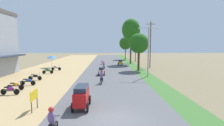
{
  "coord_description": "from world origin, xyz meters",
  "views": [
    {
      "loc": [
        -0.46,
        -10.7,
        4.84
      ],
      "look_at": [
        0.5,
        19.23,
        1.7
      ],
      "focal_mm": 28.23,
      "sensor_mm": 36.0,
      "label": 1
    }
  ],
  "objects_px": {
    "parked_motorbike_sixth": "(56,68)",
    "motorbike_foreground_rider": "(52,123)",
    "parked_motorbike_second": "(15,85)",
    "motorbike_ahead_second": "(102,77)",
    "street_signboard": "(34,96)",
    "median_tree_second": "(131,30)",
    "motorbike_ahead_fourth": "(102,62)",
    "median_tree_third": "(125,43)",
    "streetlamp_near": "(148,48)",
    "car_hatchback_white": "(101,71)",
    "motorbike_ahead_third": "(104,66)",
    "utility_pole_far": "(135,45)",
    "parked_motorbike_third": "(28,81)",
    "streetlamp_mid": "(130,46)",
    "vendor_umbrella": "(51,57)",
    "utility_pole_near": "(150,44)",
    "median_tree_nearest": "(139,43)",
    "car_van_red": "(82,95)",
    "parked_motorbike_nearest": "(10,90)",
    "parked_motorbike_fourth": "(35,77)",
    "car_hatchback_yellow": "(120,62)"
  },
  "relations": [
    {
      "from": "median_tree_nearest",
      "to": "street_signboard",
      "type": "bearing_deg",
      "value": -119.45
    },
    {
      "from": "median_tree_third",
      "to": "car_hatchback_white",
      "type": "distance_m",
      "value": 30.08
    },
    {
      "from": "vendor_umbrella",
      "to": "median_tree_third",
      "type": "bearing_deg",
      "value": 47.95
    },
    {
      "from": "streetlamp_mid",
      "to": "car_hatchback_white",
      "type": "relative_size",
      "value": 3.76
    },
    {
      "from": "parked_motorbike_third",
      "to": "parked_motorbike_sixth",
      "type": "height_order",
      "value": "same"
    },
    {
      "from": "median_tree_nearest",
      "to": "streetlamp_mid",
      "type": "height_order",
      "value": "streetlamp_mid"
    },
    {
      "from": "motorbike_foreground_rider",
      "to": "utility_pole_far",
      "type": "bearing_deg",
      "value": 74.89
    },
    {
      "from": "motorbike_ahead_second",
      "to": "median_tree_third",
      "type": "bearing_deg",
      "value": 79.19
    },
    {
      "from": "streetlamp_mid",
      "to": "motorbike_ahead_second",
      "type": "height_order",
      "value": "streetlamp_mid"
    },
    {
      "from": "utility_pole_far",
      "to": "streetlamp_near",
      "type": "bearing_deg",
      "value": -94.7
    },
    {
      "from": "parked_motorbike_sixth",
      "to": "car_van_red",
      "type": "height_order",
      "value": "car_van_red"
    },
    {
      "from": "car_van_red",
      "to": "car_hatchback_white",
      "type": "bearing_deg",
      "value": 85.64
    },
    {
      "from": "parked_motorbike_second",
      "to": "median_tree_third",
      "type": "xyz_separation_m",
      "value": [
        15.7,
        37.79,
        4.71
      ]
    },
    {
      "from": "parked_motorbike_third",
      "to": "utility_pole_far",
      "type": "xyz_separation_m",
      "value": [
        17.42,
        28.59,
        4.06
      ]
    },
    {
      "from": "parked_motorbike_sixth",
      "to": "car_hatchback_yellow",
      "type": "relative_size",
      "value": 0.9
    },
    {
      "from": "parked_motorbike_nearest",
      "to": "motorbike_ahead_third",
      "type": "distance_m",
      "value": 18.07
    },
    {
      "from": "median_tree_third",
      "to": "vendor_umbrella",
      "type": "bearing_deg",
      "value": -132.05
    },
    {
      "from": "utility_pole_near",
      "to": "car_hatchback_white",
      "type": "height_order",
      "value": "utility_pole_near"
    },
    {
      "from": "car_van_red",
      "to": "median_tree_third",
      "type": "bearing_deg",
      "value": 79.58
    },
    {
      "from": "parked_motorbike_second",
      "to": "motorbike_ahead_second",
      "type": "height_order",
      "value": "motorbike_ahead_second"
    },
    {
      "from": "utility_pole_near",
      "to": "car_hatchback_yellow",
      "type": "height_order",
      "value": "utility_pole_near"
    },
    {
      "from": "parked_motorbike_nearest",
      "to": "car_hatchback_white",
      "type": "distance_m",
      "value": 13.55
    },
    {
      "from": "parked_motorbike_fourth",
      "to": "car_hatchback_white",
      "type": "bearing_deg",
      "value": 22.62
    },
    {
      "from": "parked_motorbike_sixth",
      "to": "motorbike_foreground_rider",
      "type": "relative_size",
      "value": 1.0
    },
    {
      "from": "parked_motorbike_nearest",
      "to": "utility_pole_far",
      "type": "bearing_deg",
      "value": 61.83
    },
    {
      "from": "median_tree_nearest",
      "to": "motorbike_ahead_second",
      "type": "xyz_separation_m",
      "value": [
        -6.6,
        -11.17,
        -4.19
      ]
    },
    {
      "from": "car_van_red",
      "to": "motorbike_foreground_rider",
      "type": "height_order",
      "value": "car_van_red"
    },
    {
      "from": "car_van_red",
      "to": "vendor_umbrella",
      "type": "bearing_deg",
      "value": 111.8
    },
    {
      "from": "street_signboard",
      "to": "median_tree_second",
      "type": "distance_m",
      "value": 33.65
    },
    {
      "from": "motorbike_foreground_rider",
      "to": "motorbike_ahead_third",
      "type": "bearing_deg",
      "value": 84.54
    },
    {
      "from": "parked_motorbike_fourth",
      "to": "car_hatchback_white",
      "type": "distance_m",
      "value": 9.56
    },
    {
      "from": "motorbike_foreground_rider",
      "to": "motorbike_ahead_third",
      "type": "distance_m",
      "value": 24.0
    },
    {
      "from": "parked_motorbike_fourth",
      "to": "parked_motorbike_third",
      "type": "bearing_deg",
      "value": -83.31
    },
    {
      "from": "parked_motorbike_fourth",
      "to": "median_tree_third",
      "type": "relative_size",
      "value": 0.25
    },
    {
      "from": "median_tree_second",
      "to": "vendor_umbrella",
      "type": "bearing_deg",
      "value": -159.48
    },
    {
      "from": "parked_motorbike_third",
      "to": "motorbike_ahead_third",
      "type": "xyz_separation_m",
      "value": [
        8.75,
        11.93,
        0.3
      ]
    },
    {
      "from": "median_tree_third",
      "to": "motorbike_foreground_rider",
      "type": "distance_m",
      "value": 48.62
    },
    {
      "from": "parked_motorbike_third",
      "to": "streetlamp_mid",
      "type": "xyz_separation_m",
      "value": [
        15.51,
        25.61,
        3.86
      ]
    },
    {
      "from": "streetlamp_near",
      "to": "motorbike_ahead_second",
      "type": "bearing_deg",
      "value": -144.81
    },
    {
      "from": "car_hatchback_white",
      "to": "motorbike_ahead_third",
      "type": "distance_m",
      "value": 5.23
    },
    {
      "from": "vendor_umbrella",
      "to": "utility_pole_near",
      "type": "xyz_separation_m",
      "value": [
        20.57,
        -0.48,
        2.64
      ]
    },
    {
      "from": "parked_motorbike_nearest",
      "to": "utility_pole_near",
      "type": "distance_m",
      "value": 27.23
    },
    {
      "from": "utility_pole_far",
      "to": "utility_pole_near",
      "type": "bearing_deg",
      "value": -85.69
    },
    {
      "from": "median_tree_second",
      "to": "utility_pole_near",
      "type": "distance_m",
      "value": 8.42
    },
    {
      "from": "utility_pole_near",
      "to": "median_tree_third",
      "type": "bearing_deg",
      "value": 98.69
    },
    {
      "from": "median_tree_second",
      "to": "motorbike_ahead_fourth",
      "type": "xyz_separation_m",
      "value": [
        -7.1,
        -1.19,
        -7.85
      ]
    },
    {
      "from": "motorbike_ahead_fourth",
      "to": "median_tree_third",
      "type": "bearing_deg",
      "value": 63.07
    },
    {
      "from": "car_van_red",
      "to": "car_hatchback_yellow",
      "type": "bearing_deg",
      "value": 79.57
    },
    {
      "from": "streetlamp_near",
      "to": "streetlamp_mid",
      "type": "relative_size",
      "value": 0.98
    },
    {
      "from": "car_van_red",
      "to": "motorbike_ahead_second",
      "type": "bearing_deg",
      "value": 81.22
    }
  ]
}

